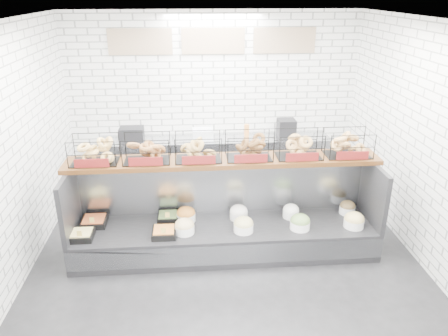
{
  "coord_description": "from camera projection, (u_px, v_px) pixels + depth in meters",
  "views": [
    {
      "loc": [
        -0.42,
        -4.76,
        3.33
      ],
      "look_at": [
        -0.0,
        0.45,
        1.16
      ],
      "focal_mm": 35.0,
      "sensor_mm": 36.0,
      "label": 1
    }
  ],
  "objects": [
    {
      "name": "bagel_shelf",
      "position": [
        224.0,
        149.0,
        5.63
      ],
      "size": [
        4.1,
        0.5,
        0.4
      ],
      "color": "#3A1F0C",
      "rests_on": "display_case"
    },
    {
      "name": "room_shell",
      "position": [
        223.0,
        97.0,
        5.45
      ],
      "size": [
        5.02,
        5.51,
        3.01
      ],
      "color": "white",
      "rests_on": "ground"
    },
    {
      "name": "prep_counter",
      "position": [
        215.0,
        161.0,
        7.74
      ],
      "size": [
        4.0,
        0.6,
        1.2
      ],
      "color": "#93969B",
      "rests_on": "ground"
    },
    {
      "name": "display_case",
      "position": [
        226.0,
        228.0,
        5.88
      ],
      "size": [
        4.0,
        0.9,
        1.2
      ],
      "color": "black",
      "rests_on": "ground"
    },
    {
      "name": "ground",
      "position": [
        227.0,
        263.0,
        5.69
      ],
      "size": [
        5.5,
        5.5,
        0.0
      ],
      "primitive_type": "plane",
      "color": "black",
      "rests_on": "ground"
    }
  ]
}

